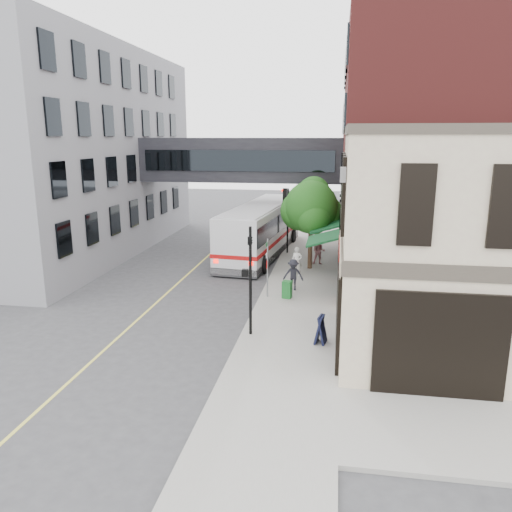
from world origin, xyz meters
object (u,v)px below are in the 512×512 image
(bus, at_px, (261,227))
(sandwich_board, at_px, (321,329))
(pedestrian_b, at_px, (319,251))
(pedestrian_a, at_px, (297,261))
(pedestrian_c, at_px, (293,275))
(newspaper_box, at_px, (287,290))

(bus, distance_m, sandwich_board, 15.96)
(bus, xyz_separation_m, pedestrian_b, (4.10, -2.65, -0.96))
(pedestrian_b, bearing_deg, pedestrian_a, -113.41)
(pedestrian_b, xyz_separation_m, sandwich_board, (0.58, -12.56, -0.28))
(pedestrian_a, height_order, pedestrian_c, pedestrian_a)
(pedestrian_a, xyz_separation_m, newspaper_box, (-0.13, -4.31, -0.40))
(pedestrian_c, relative_size, newspaper_box, 1.88)
(pedestrian_b, height_order, pedestrian_c, pedestrian_b)
(pedestrian_a, relative_size, sandwich_board, 1.50)
(bus, xyz_separation_m, pedestrian_c, (2.98, -8.38, -0.96))
(pedestrian_c, bearing_deg, pedestrian_a, 92.25)
(bus, distance_m, pedestrian_b, 4.97)
(newspaper_box, bearing_deg, pedestrian_c, 94.94)
(pedestrian_a, relative_size, pedestrian_c, 1.01)
(sandwich_board, bearing_deg, pedestrian_c, 115.12)
(bus, distance_m, newspaper_box, 10.29)
(pedestrian_c, bearing_deg, sandwich_board, -74.73)
(pedestrian_b, xyz_separation_m, pedestrian_c, (-1.12, -5.74, -0.01))
(bus, height_order, newspaper_box, bus)
(pedestrian_c, bearing_deg, pedestrian_b, 80.24)
(pedestrian_b, distance_m, sandwich_board, 12.57)
(newspaper_box, bearing_deg, pedestrian_a, 100.31)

